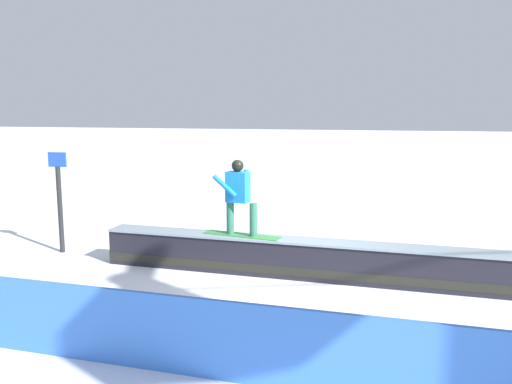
% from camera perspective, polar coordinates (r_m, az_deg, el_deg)
% --- Properties ---
extents(ground_plane, '(120.00, 120.00, 0.00)m').
position_cam_1_polar(ground_plane, '(9.77, 4.18, -9.00)').
color(ground_plane, white).
extents(grind_box, '(7.28, 0.95, 0.69)m').
position_cam_1_polar(grind_box, '(9.68, 4.20, -7.24)').
color(grind_box, black).
rests_on(grind_box, ground_plane).
extents(snowboarder, '(1.50, 0.56, 1.40)m').
position_cam_1_polar(snowboarder, '(9.69, -1.86, -0.32)').
color(snowboarder, '#378A42').
rests_on(snowboarder, grind_box).
extents(safety_fence, '(9.95, 0.64, 0.93)m').
position_cam_1_polar(safety_fence, '(6.09, -1.41, -15.88)').
color(safety_fence, '#3A75DF').
rests_on(safety_fence, ground_plane).
extents(trail_marker, '(0.40, 0.10, 2.11)m').
position_cam_1_polar(trail_marker, '(11.80, -20.27, -0.76)').
color(trail_marker, '#262628').
rests_on(trail_marker, ground_plane).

